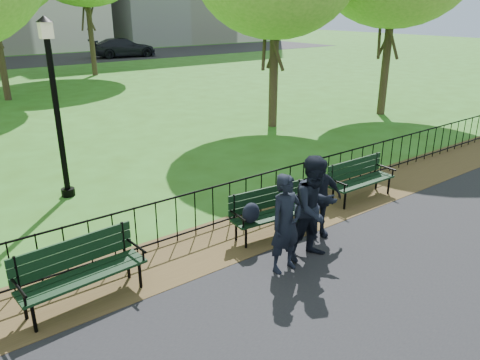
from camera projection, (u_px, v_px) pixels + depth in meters
ground at (309, 262)px, 7.94m from camera, size 120.00×120.00×0.00m
dirt_strip at (254, 230)px, 9.05m from camera, size 60.00×1.60×0.01m
iron_fence at (238, 199)px, 9.25m from camera, size 24.06×0.06×1.00m
park_bench_main at (265, 209)px, 8.59m from camera, size 1.75×0.71×0.97m
park_bench_left_a at (79, 265)px, 6.71m from camera, size 1.86×0.69×1.03m
park_bench_right_a at (359, 175)px, 10.38m from camera, size 1.71×0.56×0.97m
lamppost at (56, 103)px, 9.96m from camera, size 0.35×0.35×3.90m
person_left at (286, 224)px, 7.42m from camera, size 0.60×0.39×1.65m
person_mid at (315, 208)px, 7.77m from camera, size 0.93×0.56×1.82m
person_right at (318, 198)px, 8.58m from camera, size 0.96×0.70×1.51m
sedan_dark at (123, 48)px, 39.01m from camera, size 5.52×2.72×1.54m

